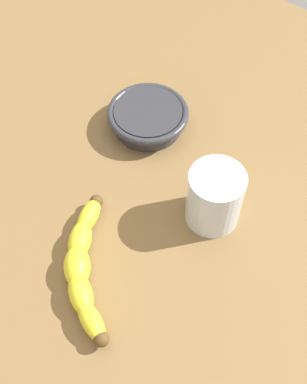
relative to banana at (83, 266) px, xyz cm
name	(u,v)px	position (x,y,z in cm)	size (l,w,h in cm)	color
wooden_tabletop	(120,203)	(12.77, 3.98, -3.37)	(120.00, 120.00, 3.00)	brown
banana	(83,266)	(0.00, 0.00, 0.00)	(17.99, 16.61, 3.74)	yellow
smoothie_glass	(214,198)	(18.72, -9.24, 2.92)	(8.20, 8.20, 9.83)	silver
ceramic_bowl	(148,117)	(27.24, 9.39, 0.51)	(13.76, 13.76, 3.94)	#2D2D33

